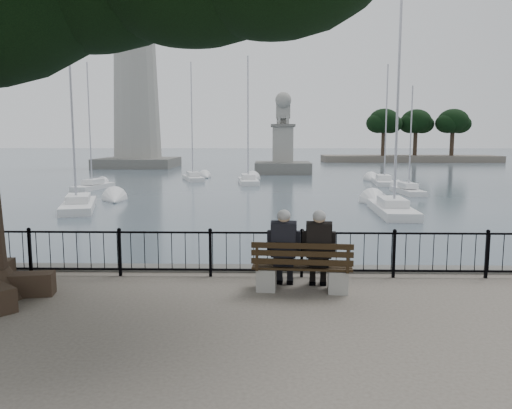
{
  "coord_description": "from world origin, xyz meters",
  "views": [
    {
      "loc": [
        0.24,
        -8.16,
        3.01
      ],
      "look_at": [
        0.0,
        2.5,
        1.6
      ],
      "focal_mm": 35.0,
      "sensor_mm": 36.0,
      "label": 1
    }
  ],
  "objects_px": {
    "bench": "(302,273)",
    "lion_monument": "(283,153)",
    "person_left": "(284,252)",
    "person_right": "(319,253)",
    "lighthouse": "(136,70)"
  },
  "relations": [
    {
      "from": "bench",
      "to": "lion_monument",
      "type": "xyz_separation_m",
      "value": [
        1.07,
        48.46,
        1.0
      ]
    },
    {
      "from": "person_left",
      "to": "person_right",
      "type": "relative_size",
      "value": 1.0
    },
    {
      "from": "bench",
      "to": "lion_monument",
      "type": "distance_m",
      "value": 48.48
    },
    {
      "from": "lighthouse",
      "to": "lion_monument",
      "type": "height_order",
      "value": "lighthouse"
    },
    {
      "from": "bench",
      "to": "person_left",
      "type": "height_order",
      "value": "person_left"
    },
    {
      "from": "person_left",
      "to": "person_right",
      "type": "height_order",
      "value": "same"
    },
    {
      "from": "bench",
      "to": "lighthouse",
      "type": "height_order",
      "value": "lighthouse"
    },
    {
      "from": "lighthouse",
      "to": "lion_monument",
      "type": "xyz_separation_m",
      "value": [
        20.0,
        -12.07,
        -11.08
      ]
    },
    {
      "from": "person_left",
      "to": "lighthouse",
      "type": "distance_m",
      "value": 64.26
    },
    {
      "from": "person_right",
      "to": "lighthouse",
      "type": "bearing_deg",
      "value": 107.68
    },
    {
      "from": "person_left",
      "to": "lion_monument",
      "type": "distance_m",
      "value": 48.34
    },
    {
      "from": "person_left",
      "to": "person_right",
      "type": "distance_m",
      "value": 0.69
    },
    {
      "from": "bench",
      "to": "lighthouse",
      "type": "distance_m",
      "value": 64.57
    },
    {
      "from": "person_left",
      "to": "lighthouse",
      "type": "xyz_separation_m",
      "value": [
        -18.58,
        60.39,
        11.68
      ]
    },
    {
      "from": "person_left",
      "to": "person_right",
      "type": "bearing_deg",
      "value": -5.03
    }
  ]
}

